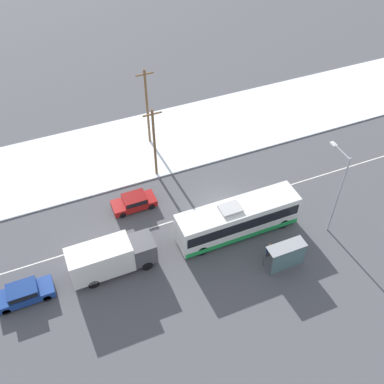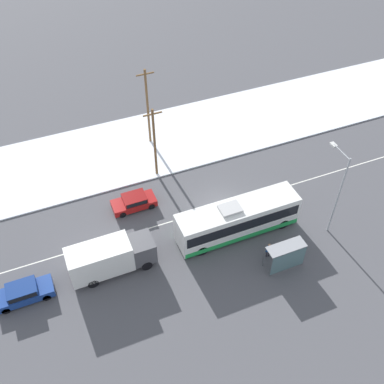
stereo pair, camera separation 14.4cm
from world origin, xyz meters
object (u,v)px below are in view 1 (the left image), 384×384
object	(u,v)px
parked_car_near_truck	(24,293)
utility_pole_roadside	(154,142)
sedan_car	(134,201)
bus_shelter	(287,254)
pedestrian_at_stop	(269,249)
utility_pole_snowlot	(147,106)
box_truck	(110,257)
city_bus	(238,219)
streetlamp	(338,185)

from	to	relation	value
parked_car_near_truck	utility_pole_roadside	xyz separation A→B (m)	(14.13, 9.65, 3.27)
sedan_car	utility_pole_roadside	world-z (taller)	utility_pole_roadside
parked_car_near_truck	bus_shelter	xyz separation A→B (m)	(20.06, -5.15, 0.90)
pedestrian_at_stop	utility_pole_snowlot	world-z (taller)	utility_pole_snowlot
box_truck	utility_pole_snowlot	size ratio (longest dim) A/B	0.79
sedan_car	utility_pole_snowlot	size ratio (longest dim) A/B	0.47
parked_car_near_truck	utility_pole_roadside	bearing A→B (deg)	34.32
pedestrian_at_stop	parked_car_near_truck	bearing A→B (deg)	169.39
utility_pole_snowlot	city_bus	bearing A→B (deg)	-79.10
pedestrian_at_stop	city_bus	bearing A→B (deg)	109.61
city_bus	parked_car_near_truck	xyz separation A→B (m)	(-18.12, 0.18, -0.87)
bus_shelter	city_bus	bearing A→B (deg)	111.29
city_bus	box_truck	distance (m)	11.22
sedan_car	parked_car_near_truck	bearing A→B (deg)	29.76
box_truck	pedestrian_at_stop	size ratio (longest dim) A/B	4.34
utility_pole_roadside	box_truck	bearing A→B (deg)	-126.92
box_truck	utility_pole_snowlot	world-z (taller)	utility_pole_snowlot
city_bus	box_truck	world-z (taller)	city_bus
bus_shelter	utility_pole_snowlot	size ratio (longest dim) A/B	0.37
parked_car_near_truck	utility_pole_snowlot	xyz separation A→B (m)	(15.22, 14.90, 3.76)
bus_shelter	utility_pole_snowlot	world-z (taller)	utility_pole_snowlot
sedan_car	pedestrian_at_stop	world-z (taller)	pedestrian_at_stop
bus_shelter	utility_pole_snowlot	xyz separation A→B (m)	(-4.84, 20.05, 2.86)
parked_car_near_truck	streetlamp	size ratio (longest dim) A/B	0.52
city_bus	bus_shelter	world-z (taller)	city_bus
streetlamp	utility_pole_roadside	distance (m)	16.95
pedestrian_at_stop	bus_shelter	distance (m)	1.82
bus_shelter	utility_pole_snowlot	bearing A→B (deg)	103.57
sedan_car	utility_pole_roadside	xyz separation A→B (m)	(3.41, 3.52, 3.30)
utility_pole_roadside	utility_pole_snowlot	world-z (taller)	utility_pole_snowlot
pedestrian_at_stop	utility_pole_roadside	size ratio (longest dim) A/B	0.21
parked_car_near_truck	streetlamp	world-z (taller)	streetlamp
box_truck	pedestrian_at_stop	world-z (taller)	box_truck
streetlamp	pedestrian_at_stop	bearing A→B (deg)	-171.75
box_truck	streetlamp	world-z (taller)	streetlamp
city_bus	utility_pole_roadside	world-z (taller)	utility_pole_roadside
city_bus	bus_shelter	size ratio (longest dim) A/B	3.39
parked_car_near_truck	pedestrian_at_stop	world-z (taller)	pedestrian_at_stop
parked_car_near_truck	pedestrian_at_stop	size ratio (longest dim) A/B	2.72
sedan_car	utility_pole_snowlot	world-z (taller)	utility_pole_snowlot
parked_car_near_truck	pedestrian_at_stop	xyz separation A→B (m)	(19.35, -3.62, 0.19)
bus_shelter	parked_car_near_truck	bearing A→B (deg)	165.60
utility_pole_roadside	pedestrian_at_stop	bearing A→B (deg)	-68.53
parked_car_near_truck	utility_pole_snowlot	distance (m)	21.63
parked_car_near_truck	utility_pole_snowlot	size ratio (longest dim) A/B	0.50
box_truck	utility_pole_roadside	world-z (taller)	utility_pole_roadside
city_bus	bus_shelter	distance (m)	5.33
sedan_car	bus_shelter	xyz separation A→B (m)	(9.34, -11.28, 0.93)
utility_pole_snowlot	parked_car_near_truck	bearing A→B (deg)	-135.61
pedestrian_at_stop	streetlamp	world-z (taller)	streetlamp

